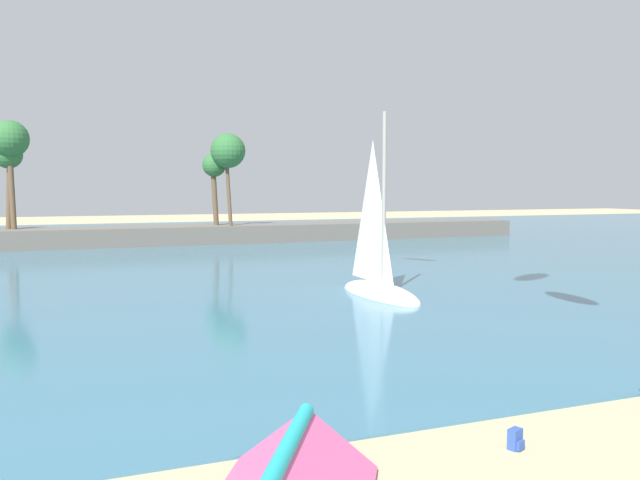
{
  "coord_description": "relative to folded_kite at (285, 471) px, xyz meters",
  "views": [
    {
      "loc": [
        -5.57,
        -3.73,
        5.49
      ],
      "look_at": [
        0.66,
        12.4,
        4.08
      ],
      "focal_mm": 35.83,
      "sensor_mm": 36.0,
      "label": 1
    }
  ],
  "objects": [
    {
      "name": "sea",
      "position": [
        2.46,
        48.16,
        -0.83
      ],
      "size": [
        220.0,
        90.99,
        0.06
      ],
      "primitive_type": "cube",
      "color": "#386B84",
      "rests_on": "ground"
    },
    {
      "name": "palm_headland",
      "position": [
        -1.59,
        53.64,
        1.98
      ],
      "size": [
        82.12,
        6.07,
        13.1
      ],
      "color": "#605B54",
      "rests_on": "ground"
    },
    {
      "name": "folded_kite",
      "position": [
        0.0,
        0.0,
        0.0
      ],
      "size": [
        4.5,
        5.04,
        1.26
      ],
      "color": "#EA5693",
      "rests_on": "ground"
    },
    {
      "name": "backpack_by_trailer",
      "position": [
        5.44,
        1.04,
        -0.65
      ],
      "size": [
        0.35,
        0.35,
        0.44
      ],
      "color": "#2D4C9E",
      "rests_on": "ground"
    },
    {
      "name": "sailboat_near_shore",
      "position": [
        11.22,
        19.24,
        0.09
      ],
      "size": [
        2.48,
        6.92,
        9.86
      ],
      "color": "white",
      "rests_on": "sea"
    }
  ]
}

